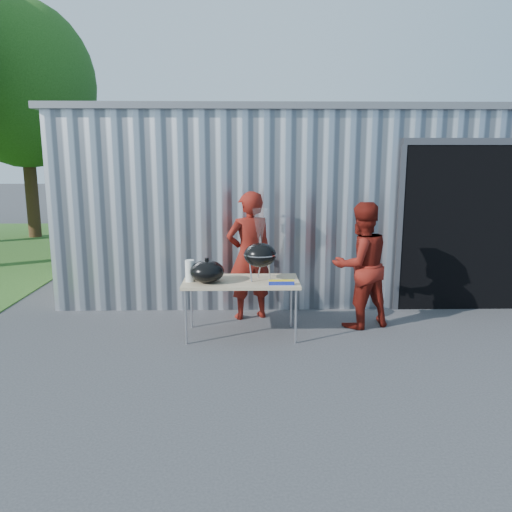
{
  "coord_description": "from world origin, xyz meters",
  "views": [
    {
      "loc": [
        -0.25,
        -5.72,
        2.32
      ],
      "look_at": [
        -0.13,
        0.69,
        1.05
      ],
      "focal_mm": 35.0,
      "sensor_mm": 36.0,
      "label": 1
    }
  ],
  "objects_px": {
    "folding_table": "(241,283)",
    "person_bystander": "(361,265)",
    "kettle_grill": "(260,248)",
    "person_cook": "(249,256)"
  },
  "relations": [
    {
      "from": "folding_table",
      "to": "kettle_grill",
      "type": "relative_size",
      "value": 1.61
    },
    {
      "from": "kettle_grill",
      "to": "person_bystander",
      "type": "xyz_separation_m",
      "value": [
        1.39,
        0.34,
        -0.3
      ]
    },
    {
      "from": "folding_table",
      "to": "person_bystander",
      "type": "distance_m",
      "value": 1.68
    },
    {
      "from": "person_cook",
      "to": "folding_table",
      "type": "bearing_deg",
      "value": 63.26
    },
    {
      "from": "folding_table",
      "to": "kettle_grill",
      "type": "xyz_separation_m",
      "value": [
        0.25,
        0.0,
        0.46
      ]
    },
    {
      "from": "folding_table",
      "to": "kettle_grill",
      "type": "distance_m",
      "value": 0.52
    },
    {
      "from": "folding_table",
      "to": "kettle_grill",
      "type": "height_order",
      "value": "kettle_grill"
    },
    {
      "from": "folding_table",
      "to": "person_bystander",
      "type": "height_order",
      "value": "person_bystander"
    },
    {
      "from": "folding_table",
      "to": "kettle_grill",
      "type": "bearing_deg",
      "value": 0.38
    },
    {
      "from": "person_bystander",
      "to": "person_cook",
      "type": "bearing_deg",
      "value": -34.86
    }
  ]
}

